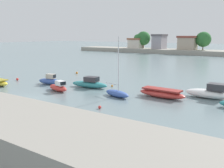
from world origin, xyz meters
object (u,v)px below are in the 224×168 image
at_px(moored_boat_3, 90,84).
at_px(moored_boat_6, 209,93).
at_px(mooring_buoy_2, 100,107).
at_px(moored_boat_1, 50,81).
at_px(mooring_buoy_0, 112,86).
at_px(mooring_buoy_4, 77,73).
at_px(moored_boat_5, 162,93).
at_px(moored_boat_2, 58,87).
at_px(moored_boat_4, 117,93).
at_px(mooring_buoy_1, 17,79).

height_order(moored_boat_3, moored_boat_6, moored_boat_6).
bearing_deg(mooring_buoy_2, moored_boat_1, 156.20).
distance_m(mooring_buoy_0, mooring_buoy_2, 10.66).
relative_size(moored_boat_6, mooring_buoy_4, 12.83).
height_order(moored_boat_3, mooring_buoy_4, moored_boat_3).
xyz_separation_m(moored_boat_5, mooring_buoy_2, (-2.95, -7.53, -0.32)).
relative_size(moored_boat_6, mooring_buoy_0, 18.71).
distance_m(moored_boat_3, mooring_buoy_4, 12.65).
bearing_deg(mooring_buoy_0, moored_boat_6, 3.78).
distance_m(moored_boat_6, mooring_buoy_2, 12.61).
bearing_deg(moored_boat_2, mooring_buoy_0, 70.63).
bearing_deg(mooring_buoy_0, moored_boat_2, -123.19).
xyz_separation_m(moored_boat_4, moored_boat_6, (8.74, 5.20, 0.20)).
bearing_deg(mooring_buoy_0, mooring_buoy_2, -61.72).
xyz_separation_m(moored_boat_1, moored_boat_3, (6.13, 1.41, 0.02)).
bearing_deg(mooring_buoy_1, mooring_buoy_0, 16.01).
bearing_deg(mooring_buoy_2, mooring_buoy_1, 165.36).
xyz_separation_m(moored_boat_6, mooring_buoy_0, (-12.44, -0.82, -0.49)).
distance_m(moored_boat_1, mooring_buoy_0, 8.98).
height_order(moored_boat_1, moored_boat_3, moored_boat_1).
relative_size(mooring_buoy_0, mooring_buoy_4, 0.69).
bearing_deg(moored_boat_4, mooring_buoy_4, 161.56).
relative_size(moored_boat_5, mooring_buoy_0, 20.81).
xyz_separation_m(mooring_buoy_0, mooring_buoy_1, (-14.71, -4.22, 0.06)).
bearing_deg(mooring_buoy_2, moored_boat_6, 54.11).
relative_size(moored_boat_3, mooring_buoy_1, 14.23).
height_order(moored_boat_6, mooring_buoy_1, moored_boat_6).
relative_size(mooring_buoy_0, mooring_buoy_1, 0.70).
xyz_separation_m(moored_boat_3, moored_boat_5, (10.13, 0.25, -0.07)).
relative_size(moored_boat_5, mooring_buoy_1, 14.54).
xyz_separation_m(moored_boat_5, moored_boat_6, (4.43, 2.68, 0.15)).
bearing_deg(moored_boat_2, mooring_buoy_1, -175.68).
distance_m(moored_boat_2, mooring_buoy_1, 10.93).
distance_m(moored_boat_4, mooring_buoy_4, 18.67).
height_order(moored_boat_5, mooring_buoy_0, moored_boat_5).
distance_m(moored_boat_3, moored_boat_6, 14.85).
relative_size(moored_boat_5, mooring_buoy_2, 17.71).
bearing_deg(moored_boat_4, moored_boat_5, 45.68).
bearing_deg(moored_boat_3, moored_boat_6, 3.54).
xyz_separation_m(moored_boat_2, moored_boat_4, (7.63, 1.65, -0.07)).
distance_m(moored_boat_1, moored_boat_4, 11.98).
bearing_deg(moored_boat_6, moored_boat_2, -156.94).
relative_size(moored_boat_6, mooring_buoy_1, 13.07).
height_order(moored_boat_3, mooring_buoy_1, moored_boat_3).
bearing_deg(moored_boat_2, mooring_buoy_4, 137.00).
relative_size(moored_boat_2, mooring_buoy_1, 9.79).
bearing_deg(moored_boat_4, moored_boat_2, -152.40).
distance_m(moored_boat_1, mooring_buoy_4, 10.19).
height_order(mooring_buoy_1, mooring_buoy_4, mooring_buoy_4).
bearing_deg(moored_boat_4, moored_boat_1, -168.71).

